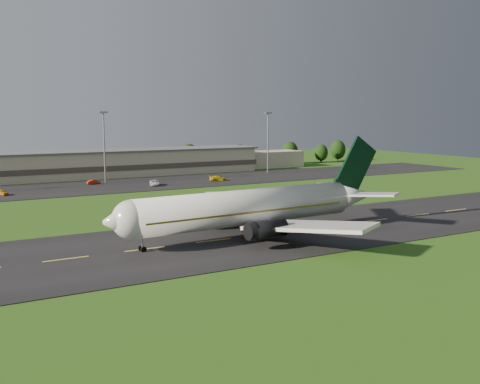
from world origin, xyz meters
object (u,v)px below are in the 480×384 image
service_vehicle_b (94,182)px  terminal (96,164)px  service_vehicle_c (155,183)px  service_vehicle_a (1,192)px  light_mast_centre (104,138)px  airliner (251,208)px  service_vehicle_d (218,178)px  light_mast_east (268,135)px

service_vehicle_b → terminal: bearing=-21.8°
service_vehicle_b → service_vehicle_c: size_ratio=0.67×
service_vehicle_b → service_vehicle_a: bearing=107.3°
light_mast_centre → service_vehicle_c: bearing=-52.7°
terminal → service_vehicle_a: 41.69m
service_vehicle_c → airliner: bearing=-78.9°
service_vehicle_d → airliner: bearing=168.0°
airliner → terminal: size_ratio=0.35×
service_vehicle_a → service_vehicle_c: 38.66m
airliner → light_mast_east: light_mast_east is taller
light_mast_centre → service_vehicle_b: light_mast_centre is taller
airliner → service_vehicle_c: (8.38, 66.79, -3.81)m
light_mast_centre → light_mast_east: size_ratio=1.00×
light_mast_east → service_vehicle_c: size_ratio=3.76×
airliner → light_mast_centre: (-1.63, 79.95, 8.08)m
terminal → light_mast_east: light_mast_east is taller
airliner → terminal: (-0.23, 96.14, -0.67)m
service_vehicle_a → service_vehicle_b: (24.70, 10.40, -0.07)m
airliner → service_vehicle_c: 67.42m
airliner → service_vehicle_c: bearing=79.8°
service_vehicle_a → service_vehicle_d: (58.87, 0.68, 0.06)m
terminal → light_mast_centre: bearing=-95.0°
light_mast_centre → service_vehicle_b: (-3.95, -2.14, -12.04)m
light_mast_centre → service_vehicle_d: light_mast_centre is taller
service_vehicle_d → service_vehicle_a: bearing=101.5°
terminal → service_vehicle_b: bearing=-106.3°
service_vehicle_a → service_vehicle_b: 26.79m
airliner → light_mast_east: bearing=53.2°
service_vehicle_c → service_vehicle_d: bearing=21.9°
service_vehicle_b → service_vehicle_d: (34.18, -9.72, 0.13)m
service_vehicle_a → service_vehicle_c: bearing=-30.6°
terminal → service_vehicle_b: terminal is taller
service_vehicle_c → light_mast_east: bearing=34.6°
service_vehicle_b → service_vehicle_c: 17.78m
light_mast_east → service_vehicle_c: bearing=-163.7°
light_mast_centre → service_vehicle_c: size_ratio=3.76×
terminal → service_vehicle_d: (28.83, -28.04, -3.16)m
terminal → service_vehicle_a: terminal is taller
service_vehicle_a → service_vehicle_b: bearing=-6.9°
terminal → service_vehicle_d: 40.34m
light_mast_east → service_vehicle_b: 60.20m
airliner → service_vehicle_a: bearing=111.1°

